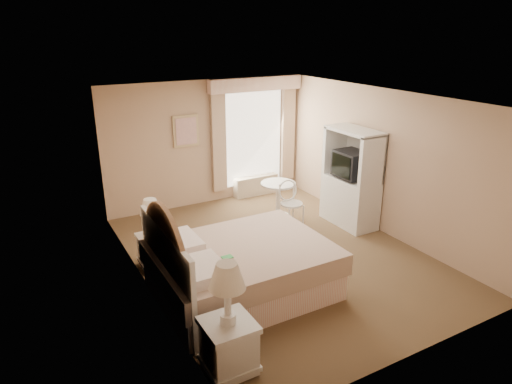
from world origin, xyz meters
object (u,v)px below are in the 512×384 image
nightstand_far (153,242)px  bed (235,269)px  nightstand_near (228,333)px  cafe_chair (290,200)px  round_table (278,194)px  armoire (351,186)px

nightstand_far → bed: bearing=-60.5°
nightstand_near → cafe_chair: (2.65, 2.90, 0.01)m
bed → round_table: bearing=46.3°
round_table → armoire: bearing=-41.2°
nightstand_near → nightstand_far: 2.58m
bed → cafe_chair: 2.51m
nightstand_near → armoire: (3.65, 2.42, 0.26)m
nightstand_near → round_table: size_ratio=1.82×
bed → nightstand_far: (-0.73, 1.29, 0.02)m
bed → cafe_chair: bearing=39.9°
armoire → bed: bearing=-159.0°
nightstand_near → armoire: size_ratio=0.71×
cafe_chair → round_table: bearing=89.3°
bed → nightstand_far: size_ratio=2.13×
nightstand_near → cafe_chair: nightstand_near is taller
armoire → nightstand_near: bearing=-146.5°
nightstand_near → armoire: 4.39m
nightstand_near → round_table: 4.23m
nightstand_near → nightstand_far: (-0.00, 2.58, -0.07)m
nightstand_near → nightstand_far: size_ratio=1.17×
nightstand_far → cafe_chair: 2.67m
nightstand_far → armoire: armoire is taller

